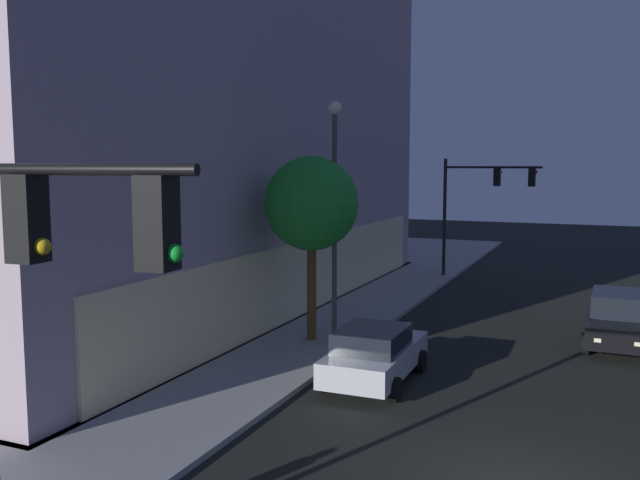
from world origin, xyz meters
name	(u,v)px	position (x,y,z in m)	size (l,w,h in m)	color
modern_building	(46,61)	(12.14, 23.08, 10.77)	(29.27, 27.39, 21.68)	#4C4C51
traffic_light_far_corner	(480,193)	(22.80, 4.78, 4.53)	(0.49, 4.96, 6.15)	black
street_lamp_sidewalk	(335,192)	(8.05, 6.92, 5.09)	(0.44, 0.44, 7.86)	#424242
sidewalk_tree	(311,204)	(7.95, 7.70, 4.69)	(3.12, 3.12, 6.13)	brown
car_silver	(375,354)	(4.91, 4.45, 0.81)	(4.39, 2.16, 1.58)	#B7BABF
car_black	(618,319)	(11.65, -1.76, 0.90)	(4.53, 2.14, 1.77)	black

